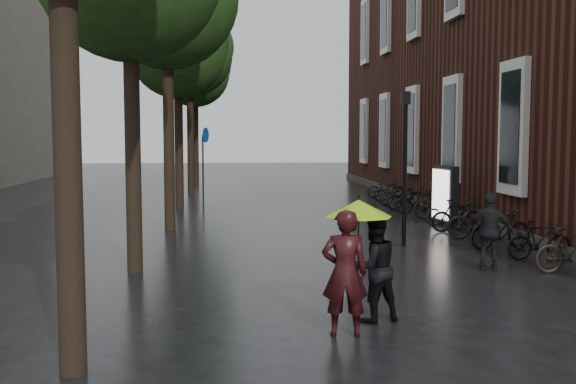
{
  "coord_description": "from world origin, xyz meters",
  "views": [
    {
      "loc": [
        -2.14,
        -6.94,
        2.83
      ],
      "look_at": [
        -0.92,
        7.03,
        1.62
      ],
      "focal_mm": 42.0,
      "sensor_mm": 36.0,
      "label": 1
    }
  ],
  "objects": [
    {
      "name": "parked_bicycles",
      "position": [
        4.61,
        14.47,
        0.46
      ],
      "size": [
        2.02,
        16.79,
        1.03
      ],
      "color": "black",
      "rests_on": "ground"
    },
    {
      "name": "pedestrian_walking",
      "position": [
        3.23,
        6.46,
        0.81
      ],
      "size": [
        1.03,
        0.72,
        1.62
      ],
      "primitive_type": "imported",
      "rotation": [
        0.0,
        0.0,
        2.75
      ],
      "color": "black",
      "rests_on": "ground"
    },
    {
      "name": "person_burgundy",
      "position": [
        -0.55,
        2.22,
        0.9
      ],
      "size": [
        0.69,
        0.49,
        1.79
      ],
      "primitive_type": "imported",
      "rotation": [
        0.0,
        0.0,
        3.04
      ],
      "color": "black",
      "rests_on": "ground"
    },
    {
      "name": "brick_building",
      "position": [
        10.47,
        19.46,
        5.99
      ],
      "size": [
        10.2,
        33.2,
        12.0
      ],
      "color": "#38160F",
      "rests_on": "ground"
    },
    {
      "name": "ad_lightbox",
      "position": [
        4.43,
        13.1,
        0.94
      ],
      "size": [
        0.29,
        1.24,
        1.87
      ],
      "rotation": [
        0.0,
        0.0,
        0.16
      ],
      "color": "black",
      "rests_on": "ground"
    },
    {
      "name": "street_trees",
      "position": [
        -3.99,
        15.91,
        6.34
      ],
      "size": [
        4.33,
        34.03,
        8.91
      ],
      "color": "black",
      "rests_on": "ground"
    },
    {
      "name": "lamp_post",
      "position": [
        2.24,
        9.61,
        2.36
      ],
      "size": [
        0.2,
        0.2,
        3.89
      ],
      "rotation": [
        0.0,
        0.0,
        -0.02
      ],
      "color": "black",
      "rests_on": "ground"
    },
    {
      "name": "cycle_sign",
      "position": [
        -3.07,
        18.31,
        2.03
      ],
      "size": [
        0.16,
        0.56,
        3.07
      ],
      "rotation": [
        0.0,
        0.0,
        -0.36
      ],
      "color": "#262628",
      "rests_on": "ground"
    },
    {
      "name": "person_black",
      "position": [
        0.01,
        2.91,
        0.82
      ],
      "size": [
        0.95,
        0.84,
        1.64
      ],
      "primitive_type": "imported",
      "rotation": [
        0.0,
        0.0,
        3.45
      ],
      "color": "black",
      "rests_on": "ground"
    },
    {
      "name": "lime_umbrella",
      "position": [
        -0.28,
        2.65,
        1.75
      ],
      "size": [
        0.99,
        0.99,
        1.46
      ],
      "rotation": [
        0.0,
        0.0,
        -0.13
      ],
      "color": "black",
      "rests_on": "ground"
    }
  ]
}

